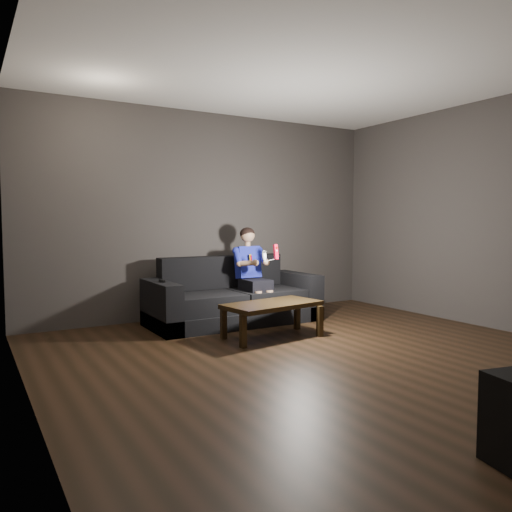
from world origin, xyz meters
TOP-DOWN VIEW (x-y plane):
  - floor at (0.00, 0.00)m, footprint 5.00×5.00m
  - back_wall at (0.00, 2.50)m, footprint 5.00×0.04m
  - left_wall at (-2.50, 0.00)m, footprint 0.04×5.00m
  - right_wall at (2.50, 0.00)m, footprint 0.04×5.00m
  - ceiling at (0.00, 0.00)m, footprint 5.00×5.00m
  - sofa at (0.01, 1.88)m, footprint 2.11×0.91m
  - child at (0.25, 1.83)m, footprint 0.45×0.55m
  - wii_remote_red at (0.34, 1.40)m, footprint 0.04×0.07m
  - nunchuk_white at (0.18, 1.41)m, footprint 0.07×0.09m
  - wii_remote_black at (-0.94, 1.81)m, footprint 0.04×0.14m
  - coffee_table at (-0.00, 0.94)m, footprint 1.13×0.68m

SIDE VIEW (x-z plane):
  - floor at x=0.00m, z-range 0.00..0.00m
  - sofa at x=0.01m, z-range -0.14..0.67m
  - coffee_table at x=0.00m, z-range 0.14..0.53m
  - wii_remote_black at x=-0.94m, z-range 0.57..0.60m
  - child at x=0.25m, z-range 0.15..1.25m
  - nunchuk_white at x=0.18m, z-range 0.79..0.93m
  - wii_remote_red at x=0.34m, z-range 0.81..0.99m
  - back_wall at x=0.00m, z-range 0.00..2.70m
  - left_wall at x=-2.50m, z-range 0.00..2.70m
  - right_wall at x=2.50m, z-range 0.00..2.70m
  - ceiling at x=0.00m, z-range 2.69..2.71m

